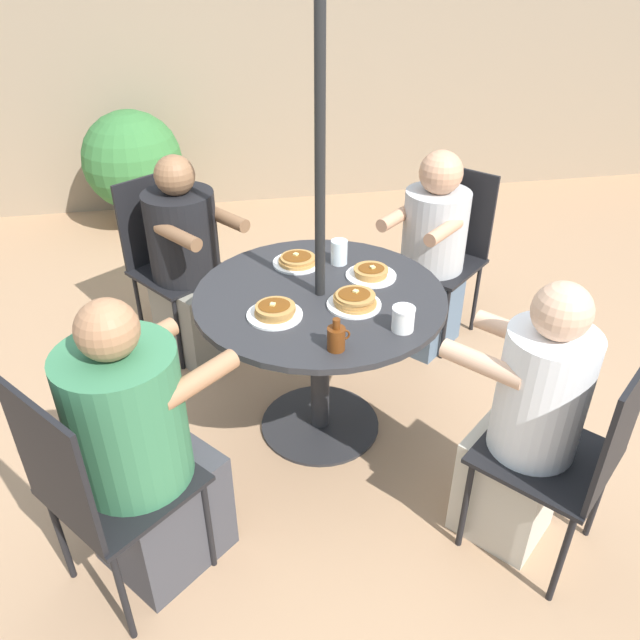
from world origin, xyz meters
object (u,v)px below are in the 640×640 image
object	(u,v)px
diner_north	(429,261)
diner_east	(190,270)
diner_west	(526,430)
syrup_bottle	(336,338)
pancake_plate_c	(354,300)
pancake_plate_b	(275,311)
pancake_plate_d	(371,273)
potted_shrub	(133,164)
patio_chair_west	(575,450)
patio_table	(320,322)
patio_chair_south	(96,484)
pancake_plate_a	(297,261)
patio_chair_north	(446,245)
drinking_glass_a	(339,252)
coffee_cup	(403,319)
diner_south	(143,457)
patio_chair_east	(169,253)

from	to	relation	value
diner_north	diner_east	bearing A→B (deg)	42.59
diner_west	syrup_bottle	bearing A→B (deg)	112.91
pancake_plate_c	syrup_bottle	world-z (taller)	syrup_bottle
pancake_plate_b	pancake_plate_c	world-z (taller)	pancake_plate_c
pancake_plate_d	potted_shrub	xyz separation A→B (m)	(-1.23, 2.48, -0.24)
patio_chair_west	diner_west	world-z (taller)	diner_west
patio_table	diner_west	bearing A→B (deg)	-50.22
pancake_plate_c	pancake_plate_d	world-z (taller)	pancake_plate_c
patio_chair_west	syrup_bottle	world-z (taller)	patio_chair_west
patio_chair_west	pancake_plate_d	bearing A→B (deg)	76.33
patio_chair_south	diner_east	bearing A→B (deg)	128.39
pancake_plate_a	pancake_plate_d	world-z (taller)	pancake_plate_d
diner_east	patio_chair_south	bearing A→B (deg)	42.41
patio_chair_north	drinking_glass_a	distance (m)	0.92
diner_east	drinking_glass_a	world-z (taller)	diner_east
patio_chair_south	coffee_cup	bearing A→B (deg)	69.39
diner_north	pancake_plate_d	distance (m)	0.76
syrup_bottle	pancake_plate_d	bearing A→B (deg)	62.92
patio_table	drinking_glass_a	size ratio (longest dim) A/B	9.53
pancake_plate_c	drinking_glass_a	bearing A→B (deg)	87.37
patio_table	coffee_cup	size ratio (longest dim) A/B	11.01
diner_south	pancake_plate_b	world-z (taller)	diner_south
patio_table	patio_chair_east	bearing A→B (deg)	126.07
pancake_plate_d	pancake_plate_c	bearing A→B (deg)	-119.46
patio_table	syrup_bottle	xyz separation A→B (m)	(-0.02, -0.42, 0.20)
diner_east	pancake_plate_c	size ratio (longest dim) A/B	4.97
diner_south	drinking_glass_a	size ratio (longest dim) A/B	10.19
diner_north	diner_west	size ratio (longest dim) A/B	0.98
syrup_bottle	coffee_cup	xyz separation A→B (m)	(0.28, 0.08, -0.00)
syrup_bottle	diner_south	bearing A→B (deg)	-164.15
pancake_plate_d	diner_west	bearing A→B (deg)	-66.50
patio_chair_north	pancake_plate_c	xyz separation A→B (m)	(-0.75, -0.88, 0.23)
patio_chair_south	patio_chair_east	bearing A→B (deg)	132.99
diner_south	potted_shrub	distance (m)	3.22
pancake_plate_b	patio_chair_east	bearing A→B (deg)	113.38
diner_north	diner_south	bearing A→B (deg)	89.54
patio_table	pancake_plate_b	size ratio (longest dim) A/B	4.79
patio_table	diner_north	world-z (taller)	diner_north
coffee_cup	potted_shrub	distance (m)	3.19
patio_chair_south	syrup_bottle	xyz separation A→B (m)	(0.86, 0.32, 0.25)
patio_chair_south	potted_shrub	bearing A→B (deg)	141.64
patio_chair_north	potted_shrub	xyz separation A→B (m)	(-1.85, 1.84, -0.02)
patio_chair_south	pancake_plate_b	bearing A→B (deg)	91.52
patio_table	diner_east	xyz separation A→B (m)	(-0.57, 0.78, -0.09)
diner_north	syrup_bottle	xyz separation A→B (m)	(-0.75, -1.05, 0.28)
pancake_plate_d	syrup_bottle	bearing A→B (deg)	-117.08
patio_chair_west	diner_west	xyz separation A→B (m)	(-0.11, 0.14, -0.01)
patio_chair_east	pancake_plate_c	size ratio (longest dim) A/B	4.22
patio_chair_east	diner_east	xyz separation A→B (m)	(0.11, -0.15, -0.03)
patio_table	pancake_plate_b	bearing A→B (deg)	-145.18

